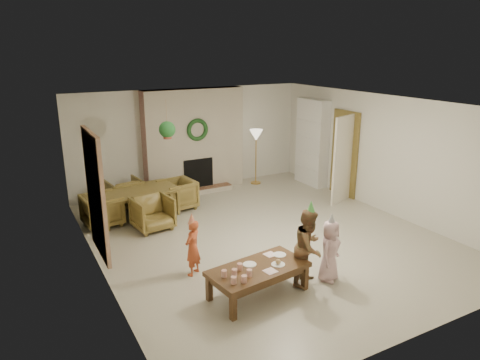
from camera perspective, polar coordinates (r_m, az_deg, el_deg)
floor at (r=8.48m, az=3.10°, el=-7.22°), size 7.00×7.00×0.00m
ceiling at (r=7.81m, az=3.39°, el=9.80°), size 7.00×7.00×0.00m
wall_back at (r=11.10m, az=-6.34°, el=5.28°), size 7.00×0.00×7.00m
wall_front at (r=5.58m, az=22.67°, el=-7.81°), size 7.00×0.00×7.00m
wall_left at (r=7.02m, az=-18.10°, el=-2.32°), size 0.00×7.00×7.00m
wall_right at (r=9.92m, az=18.16°, el=3.16°), size 0.00×7.00×7.00m
fireplace_mass at (r=10.92m, az=-5.94°, el=5.10°), size 2.50×0.40×2.50m
fireplace_hearth at (r=10.91m, az=-5.03°, el=-1.36°), size 1.60×0.30×0.12m
fireplace_firebox at (r=10.94m, az=-5.44°, el=0.83°), size 0.75×0.12×0.75m
fireplace_wreath at (r=10.65m, az=-5.50°, el=6.46°), size 0.54×0.10×0.54m
floor_lamp_base at (r=11.65m, az=2.03°, el=-0.34°), size 0.27×0.27×0.03m
floor_lamp_post at (r=11.48m, az=2.06°, el=2.76°), size 0.03×0.03×1.28m
floor_lamp_shade at (r=11.34m, az=2.09°, el=5.80°), size 0.34×0.34×0.29m
bookshelf_carcass at (r=11.51m, az=9.27°, el=4.81°), size 0.30×1.00×2.20m
bookshelf_shelf_a at (r=11.65m, az=9.05°, el=1.67°), size 0.30×0.92×0.03m
bookshelf_shelf_b at (r=11.55m, az=9.14°, el=3.59°), size 0.30×0.92×0.03m
bookshelf_shelf_c at (r=11.47m, az=9.23°, el=5.53°), size 0.30×0.92×0.03m
bookshelf_shelf_d at (r=11.40m, az=9.32°, el=7.51°), size 0.30×0.92×0.03m
books_row_lower at (r=11.48m, az=9.45°, el=2.16°), size 0.20×0.40×0.24m
books_row_mid at (r=11.55m, az=8.94°, el=4.31°), size 0.20×0.44×0.24m
books_row_upper at (r=11.35m, az=9.49°, el=6.08°), size 0.20×0.36×0.22m
door_frame at (r=10.78m, az=13.32°, el=3.33°), size 0.05×0.86×2.04m
door_leaf at (r=10.26m, az=13.12°, el=2.55°), size 0.77×0.32×2.00m
curtain_panel at (r=7.21m, az=-18.10°, el=-1.81°), size 0.06×1.20×2.00m
dining_table at (r=9.49m, az=-13.05°, el=-3.04°), size 1.79×1.14×0.60m
dining_chair_near at (r=8.83m, az=-11.19°, el=-4.22°), size 0.78×0.80×0.66m
dining_chair_far at (r=10.14m, az=-14.69°, el=-1.69°), size 0.78×0.80×0.66m
dining_chair_left at (r=9.25m, az=-17.32°, el=-3.71°), size 0.80×0.78×0.66m
dining_chair_right at (r=9.84m, az=-8.07°, el=-1.85°), size 0.80×0.78×0.66m
hanging_plant_cord at (r=8.64m, az=-9.44°, el=7.94°), size 0.01×0.01×0.70m
hanging_plant_pot at (r=8.70m, az=-9.33°, el=5.66°), size 0.16×0.16×0.12m
hanging_plant_foliage at (r=8.68m, az=-9.37°, el=6.44°), size 0.32×0.32×0.32m
coffee_table_top at (r=6.44m, az=2.38°, el=-11.40°), size 1.52×0.90×0.07m
coffee_table_apron at (r=6.47m, az=2.37°, el=-12.00°), size 1.39×0.78×0.09m
coffee_leg_fl at (r=6.01m, az=-0.89°, el=-16.07°), size 0.09×0.09×0.38m
coffee_leg_fr at (r=6.74m, az=8.38°, el=-12.34°), size 0.09×0.09×0.38m
coffee_leg_bl at (r=6.42m, az=-4.00°, el=-13.75°), size 0.09×0.09×0.38m
coffee_leg_br at (r=7.11m, az=5.03°, el=-10.56°), size 0.09×0.09×0.38m
cup_a at (r=5.99m, az=-0.83°, el=-12.79°), size 0.09×0.09×0.10m
cup_b at (r=6.15m, az=-2.05°, el=-11.97°), size 0.09×0.09×0.10m
cup_c at (r=6.02m, az=0.54°, el=-12.63°), size 0.09×0.09×0.10m
cup_d at (r=6.17m, az=-0.72°, el=-11.82°), size 0.09×0.09×0.10m
cup_e at (r=6.16m, az=1.21°, el=-11.89°), size 0.09×0.09×0.10m
cup_f at (r=6.32m, az=-0.03°, el=-11.11°), size 0.09×0.09×0.10m
plate_a at (r=6.48m, az=1.25°, el=-10.80°), size 0.22×0.22×0.01m
plate_b at (r=6.50m, az=4.93°, el=-10.76°), size 0.22×0.22×0.01m
plate_c at (r=6.78m, az=5.12°, el=-9.55°), size 0.22×0.22×0.01m
food_scoop at (r=6.48m, az=4.94°, el=-10.43°), size 0.09×0.09×0.08m
napkin_left at (r=6.32m, az=3.93°, el=-11.64°), size 0.19×0.19×0.01m
napkin_right at (r=6.78m, az=3.91°, el=-9.56°), size 0.19×0.19×0.01m
child_red at (r=6.99m, az=-6.12°, el=-8.68°), size 0.39×0.37×0.90m
party_hat_red at (r=6.80m, az=-6.25°, el=-4.94°), size 0.15×0.15×0.17m
child_plaid at (r=6.73m, az=8.89°, el=-8.53°), size 0.72×0.68×1.18m
party_hat_plaid at (r=6.49m, az=9.14°, el=-3.45°), size 0.16×0.16×0.19m
child_pink at (r=6.92m, az=11.50°, el=-8.92°), size 0.56×0.50×0.97m
party_hat_pink at (r=6.72m, az=11.75°, el=-4.89°), size 0.16×0.16×0.17m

